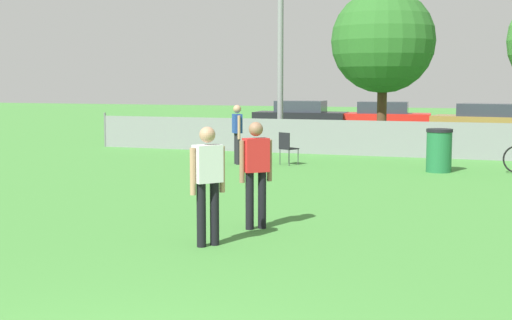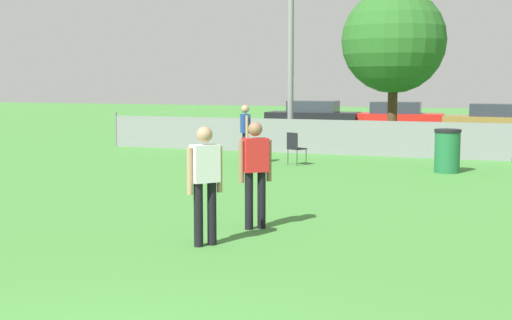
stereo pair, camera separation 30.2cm
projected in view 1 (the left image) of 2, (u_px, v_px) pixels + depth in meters
The scene contains 11 objects.
fence_backline at pixel (420, 140), 21.56m from camera, with size 22.03×0.07×1.21m.
light_pole at pixel (281, 15), 24.18m from camera, with size 0.90×0.36×7.63m.
tree_near_pole at pixel (383, 41), 23.58m from camera, with size 3.44×3.44×5.36m.
player_defender_red at pixel (256, 167), 11.09m from camera, with size 0.43×0.42×1.68m.
player_receiver_white at pixel (208, 177), 9.92m from camera, with size 0.41×0.45×1.68m.
spectator_in_blue at pixel (237, 130), 19.84m from camera, with size 0.39×0.45×1.66m.
folding_chair_sideline at pixel (287, 146), 19.70m from camera, with size 0.54×0.55×0.91m.
trash_bin at pixel (439, 150), 18.17m from camera, with size 0.67×0.67×1.11m.
parked_car_dark at pixel (301, 116), 32.94m from camera, with size 4.32×2.07×1.43m.
parked_car_red at pixel (383, 118), 32.13m from camera, with size 4.36×2.09×1.41m.
parked_car_tan at pixel (488, 121), 29.17m from camera, with size 4.60×2.31×1.41m.
Camera 1 is at (2.58, -3.92, 2.30)m, focal length 50.00 mm.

